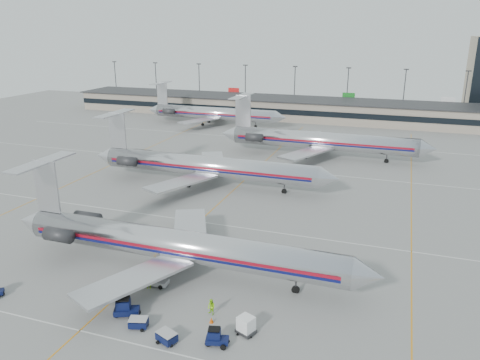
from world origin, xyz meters
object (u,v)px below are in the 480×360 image
at_px(uld_container, 246,325).
at_px(jet_second_row, 204,165).
at_px(jet_foreground, 172,244).
at_px(tug_center, 125,308).
at_px(belt_loader, 153,280).

bearing_deg(uld_container, jet_second_row, 142.11).
bearing_deg(jet_foreground, uld_container, -35.67).
height_order(jet_foreground, uld_container, jet_foreground).
xyz_separation_m(jet_foreground, tug_center, (-0.33, -9.92, -2.60)).
distance_m(tug_center, belt_loader, 6.24).
bearing_deg(uld_container, tug_center, -150.15).
bearing_deg(jet_foreground, belt_loader, -100.75).
relative_size(jet_foreground, uld_container, 22.11).
xyz_separation_m(jet_second_row, uld_container, (21.48, -39.66, -2.73)).
relative_size(jet_second_row, uld_container, 22.78).
relative_size(tug_center, belt_loader, 0.64).
relative_size(jet_second_row, belt_loader, 11.08).
distance_m(jet_second_row, uld_container, 45.19).
bearing_deg(uld_container, jet_foreground, 168.00).
relative_size(jet_second_row, tug_center, 17.32).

